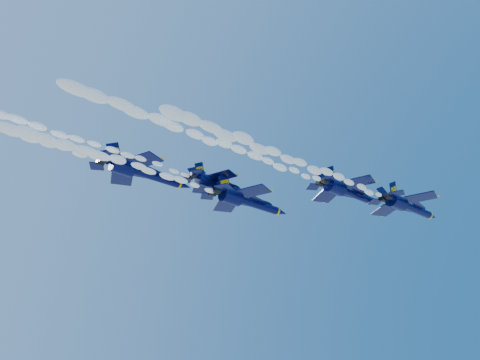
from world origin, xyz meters
TOP-DOWN VIEW (x-y plane):
  - jet_lead at (17.07, -11.53)m, footprint 17.14×14.06m
  - smoke_trail_jet_lead at (-13.43, -11.53)m, footprint 46.35×1.91m
  - jet_second at (5.76, -6.60)m, footprint 17.07×14.00m
  - smoke_trail_jet_second at (-24.71, -6.60)m, footprint 46.35×1.90m
  - jet_third at (-7.14, 7.53)m, footprint 18.63×15.28m
  - smoke_trail_jet_third at (-38.28, 7.53)m, footprint 46.35×2.08m
  - jet_fourth at (-12.53, 9.44)m, footprint 14.96×12.27m
  - smoke_trail_jet_fourth at (-42.10, 9.44)m, footprint 46.35×1.67m
  - jet_fifth at (-24.79, 17.47)m, footprint 19.73×16.19m

SIDE VIEW (x-z plane):
  - smoke_trail_jet_lead at x=-13.43m, z-range 150.26..151.98m
  - jet_lead at x=17.07m, z-range 148.34..154.71m
  - smoke_trail_jet_third at x=-38.28m, z-range 151.27..153.13m
  - jet_third at x=-7.14m, z-range 149.16..156.08m
  - smoke_trail_jet_second at x=-24.71m, z-range 151.89..153.60m
  - jet_second at x=5.76m, z-range 149.98..156.32m
  - smoke_trail_jet_fourth at x=-42.10m, z-range 154.21..155.71m
  - jet_fourth at x=-12.53m, z-range 152.56..158.12m
  - jet_fifth at x=-24.79m, z-range 153.62..160.95m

